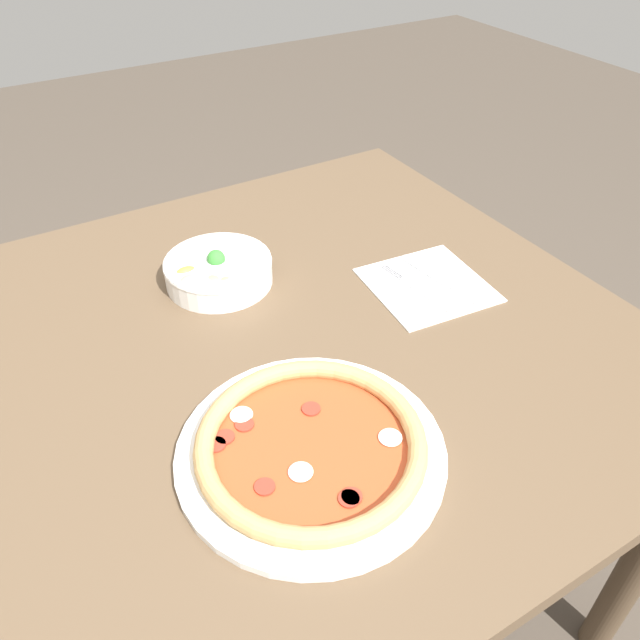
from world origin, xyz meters
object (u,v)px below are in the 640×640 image
Objects in this scene: knife at (442,281)px; fork at (415,289)px; pizza at (311,446)px; bowl at (218,269)px.

fork is at bearing 77.02° from knife.
pizza reaches higher than fork.
fork is 0.91× the size of knife.
knife is (0.34, -0.21, -0.02)m from bowl.
bowl is at bearing 48.66° from fork.
fork is (0.29, -0.20, -0.02)m from bowl.
pizza is 0.45m from knife.
bowl is 1.01× the size of knife.
pizza is at bearing 112.27° from knife.
knife is (0.40, 0.22, -0.01)m from pizza.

